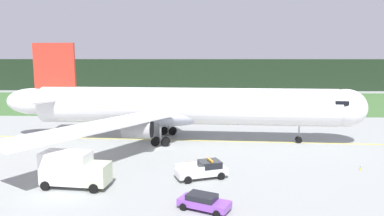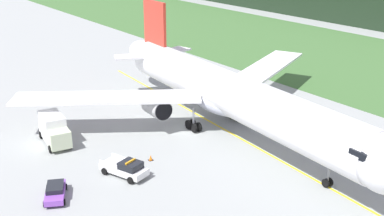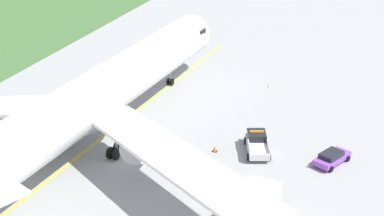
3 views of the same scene
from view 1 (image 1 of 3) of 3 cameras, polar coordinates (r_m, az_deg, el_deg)
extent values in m
plane|color=#949895|center=(49.73, -5.00, -6.25)|extent=(320.00, 320.00, 0.00)
cube|color=#3E6733|center=(96.32, -1.82, 0.97)|extent=(320.00, 45.88, 0.04)
cube|color=black|center=(129.64, -0.96, 5.37)|extent=(288.00, 6.95, 11.10)
cube|color=yellow|center=(53.38, -1.02, -5.19)|extent=(69.34, 4.77, 0.01)
cylinder|color=white|center=(52.40, -1.03, 0.34)|extent=(43.67, 8.16, 5.37)
ellipsoid|color=white|center=(54.84, 23.36, 0.01)|extent=(6.25, 5.74, 5.37)
ellipsoid|color=white|center=(59.55, -23.95, 0.99)|extent=(8.84, 4.58, 4.03)
ellipsoid|color=#A9ADBB|center=(52.90, -3.37, -1.21)|extent=(10.79, 6.30, 2.96)
cube|color=black|center=(54.34, 22.14, 1.01)|extent=(2.13, 5.21, 0.70)
cube|color=white|center=(66.47, -7.34, 1.43)|extent=(14.41, 23.27, 0.35)
cylinder|color=#ACACAC|center=(60.91, -5.32, -0.37)|extent=(3.83, 2.77, 2.54)
cylinder|color=black|center=(60.59, -3.57, -0.39)|extent=(0.27, 2.34, 2.33)
cube|color=white|center=(42.10, -14.90, -2.89)|extent=(16.76, 22.32, 0.35)
cylinder|color=#ACACAC|center=(46.28, -8.75, -3.26)|extent=(3.83, 2.77, 2.54)
cylinder|color=black|center=(45.87, -6.46, -3.32)|extent=(0.27, 2.34, 2.33)
cube|color=red|center=(57.54, -21.15, 5.65)|extent=(6.39, 0.85, 8.14)
cube|color=white|center=(61.02, -20.00, 1.88)|extent=(4.28, 6.70, 0.28)
cube|color=white|center=(55.17, -22.89, 1.07)|extent=(4.92, 6.80, 0.28)
cylinder|color=gray|center=(53.81, 16.76, -3.58)|extent=(0.20, 0.20, 2.51)
cylinder|color=black|center=(54.33, 16.65, -4.82)|extent=(0.91, 0.28, 0.90)
cylinder|color=black|center=(53.83, 16.76, -4.95)|extent=(0.91, 0.28, 0.90)
cylinder|color=gray|center=(56.79, -3.83, -2.46)|extent=(0.28, 0.28, 2.51)
cylinder|color=black|center=(56.60, -3.17, -3.79)|extent=(1.22, 0.38, 1.20)
cylinder|color=black|center=(57.27, -3.07, -3.64)|extent=(1.22, 0.38, 1.20)
cylinder|color=black|center=(56.81, -4.57, -3.76)|extent=(1.22, 0.38, 1.20)
cylinder|color=black|center=(57.49, -4.45, -3.61)|extent=(1.22, 0.38, 1.20)
cylinder|color=gray|center=(50.04, -5.08, -3.97)|extent=(0.28, 0.28, 2.51)
cylinder|color=black|center=(50.54, -4.20, -5.30)|extent=(1.22, 0.38, 1.20)
cylinder|color=black|center=(49.87, -4.34, -5.49)|extent=(1.22, 0.38, 1.20)
cylinder|color=black|center=(50.79, -5.77, -5.25)|extent=(1.22, 0.38, 1.20)
cylinder|color=black|center=(50.12, -5.92, -5.44)|extent=(1.22, 0.38, 1.20)
cube|color=silver|center=(37.29, 1.49, -10.12)|extent=(5.65, 3.75, 0.70)
cube|color=black|center=(37.40, 2.87, -8.95)|extent=(2.63, 2.51, 0.70)
cube|color=silver|center=(37.60, -0.86, -9.04)|extent=(2.40, 0.97, 0.45)
cube|color=silver|center=(35.83, 0.12, -9.93)|extent=(2.40, 0.97, 0.45)
cube|color=orange|center=(37.27, 2.88, -8.32)|extent=(0.69, 1.42, 0.16)
cylinder|color=black|center=(38.95, 3.45, -9.86)|extent=(0.80, 0.49, 0.76)
cylinder|color=black|center=(37.12, 4.70, -10.81)|extent=(0.80, 0.49, 0.76)
cylinder|color=black|center=(37.80, -1.66, -10.42)|extent=(0.80, 0.49, 0.76)
cylinder|color=black|center=(35.92, -0.65, -11.45)|extent=(0.80, 0.49, 0.76)
cube|color=beige|center=(35.48, -14.76, -10.17)|extent=(2.17, 2.61, 2.00)
cube|color=white|center=(36.67, -19.47, -8.93)|extent=(4.78, 2.92, 3.02)
cylinder|color=#99999E|center=(36.77, -18.07, -11.44)|extent=(0.78, 0.19, 1.04)
cylinder|color=#99999E|center=(37.59, -20.59, -11.13)|extent=(0.78, 0.19, 1.04)
cylinder|color=black|center=(36.85, -13.96, -11.07)|extent=(0.92, 0.36, 0.90)
cylinder|color=black|center=(34.78, -15.48, -12.33)|extent=(0.92, 0.36, 0.90)
cylinder|color=black|center=(38.86, -20.63, -10.34)|extent=(0.92, 0.36, 0.90)
cylinder|color=black|center=(36.91, -22.45, -11.45)|extent=(0.92, 0.36, 0.90)
cube|color=purple|center=(30.28, 1.97, -14.98)|extent=(4.59, 3.41, 0.55)
cube|color=black|center=(30.16, 1.59, -14.04)|extent=(2.81, 2.42, 0.45)
cylinder|color=black|center=(30.61, 5.32, -15.30)|extent=(0.62, 0.42, 0.60)
cylinder|color=black|center=(29.09, 3.95, -16.61)|extent=(0.62, 0.42, 0.60)
cylinder|color=black|center=(31.72, 0.16, -14.38)|extent=(0.62, 0.42, 0.60)
cylinder|color=black|center=(30.26, -1.44, -15.57)|extent=(0.62, 0.42, 0.60)
cube|color=black|center=(41.45, -0.48, -9.23)|extent=(0.50, 0.50, 0.03)
cone|color=orange|center=(41.35, -0.48, -8.81)|extent=(0.39, 0.39, 0.60)
cylinder|color=yellow|center=(43.98, 25.34, -8.78)|extent=(0.10, 0.10, 0.39)
sphere|color=blue|center=(43.91, 25.36, -8.47)|extent=(0.12, 0.12, 0.12)
camera|label=2|loc=(45.15, 74.57, 17.24)|focal=45.42mm
camera|label=3|loc=(59.08, -66.73, 19.21)|focal=54.39mm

